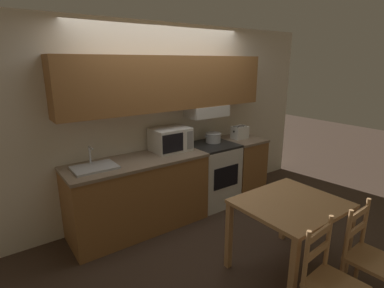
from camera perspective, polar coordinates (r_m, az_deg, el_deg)
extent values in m
plane|color=#3D2D23|center=(4.55, -4.80, -11.51)|extent=(16.00, 16.00, 0.00)
cube|color=silver|center=(4.15, -5.38, 4.50)|extent=(5.30, 0.05, 2.55)
cube|color=#936033|center=(3.93, -4.16, 11.52)|extent=(2.90, 0.32, 0.68)
cube|color=silver|center=(4.32, 2.75, 6.32)|extent=(0.60, 0.34, 0.16)
cube|color=#936033|center=(3.86, -10.08, -9.66)|extent=(1.72, 0.63, 0.88)
cube|color=#84705B|center=(3.69, -10.41, -3.24)|extent=(1.74, 0.65, 0.04)
cube|color=#936033|center=(4.83, 9.27, -4.37)|extent=(0.52, 0.63, 0.88)
cube|color=#84705B|center=(4.70, 9.51, 0.87)|extent=(0.54, 0.65, 0.04)
cube|color=silver|center=(4.46, 3.80, -5.88)|extent=(0.63, 0.62, 0.88)
cube|color=black|center=(4.31, 3.91, -0.23)|extent=(0.63, 0.62, 0.03)
cube|color=black|center=(4.22, 6.54, -6.27)|extent=(0.44, 0.01, 0.31)
cylinder|color=black|center=(4.13, 3.48, -0.77)|extent=(0.09, 0.09, 0.01)
cylinder|color=black|center=(4.31, 6.42, -0.14)|extent=(0.09, 0.09, 0.01)
cylinder|color=black|center=(4.32, 1.40, -0.03)|extent=(0.09, 0.09, 0.01)
cylinder|color=black|center=(4.49, 4.30, 0.54)|extent=(0.09, 0.09, 0.01)
cylinder|color=#B7BABF|center=(4.39, 4.07, 1.20)|extent=(0.22, 0.22, 0.14)
torus|color=#B7BABF|center=(4.38, 4.08, 2.03)|extent=(0.23, 0.23, 0.01)
cylinder|color=#B7BABF|center=(4.30, 2.74, 1.48)|extent=(0.05, 0.01, 0.01)
cylinder|color=#B7BABF|center=(4.47, 5.36, 1.96)|extent=(0.05, 0.01, 0.01)
cube|color=silver|center=(3.97, -4.15, 0.90)|extent=(0.49, 0.38, 0.31)
cube|color=black|center=(3.78, -3.63, 0.14)|extent=(0.30, 0.01, 0.24)
cube|color=gray|center=(3.92, -0.35, 0.74)|extent=(0.09, 0.01, 0.24)
cube|color=silver|center=(4.67, 9.08, 2.22)|extent=(0.24, 0.17, 0.19)
cube|color=black|center=(4.57, 7.96, 2.36)|extent=(0.01, 0.02, 0.02)
cube|color=black|center=(4.59, 8.38, 3.19)|extent=(0.03, 0.12, 0.01)
cube|color=black|center=(4.63, 8.88, 3.28)|extent=(0.03, 0.12, 0.01)
cube|color=black|center=(4.67, 9.38, 3.36)|extent=(0.03, 0.12, 0.01)
cube|color=black|center=(4.70, 9.86, 3.44)|extent=(0.03, 0.12, 0.01)
cube|color=#B7BABF|center=(3.51, -18.07, -4.27)|extent=(0.47, 0.35, 0.02)
cube|color=#4C4F54|center=(3.49, -17.99, -4.29)|extent=(0.40, 0.26, 0.01)
cylinder|color=#B7BABF|center=(3.59, -18.88, -1.99)|extent=(0.02, 0.02, 0.20)
cylinder|color=#B7BABF|center=(3.51, -18.72, -0.67)|extent=(0.02, 0.12, 0.02)
cube|color=tan|center=(3.08, 18.35, -10.74)|extent=(0.96, 0.84, 0.04)
cube|color=tan|center=(2.79, 18.64, -23.05)|extent=(0.06, 0.06, 0.72)
cube|color=tan|center=(3.44, 27.64, -16.07)|extent=(0.06, 0.06, 0.72)
cube|color=tan|center=(3.19, 7.03, -16.93)|extent=(0.06, 0.06, 0.72)
cube|color=tan|center=(3.77, 17.15, -12.07)|extent=(0.06, 0.06, 0.72)
cube|color=tan|center=(2.75, 25.68, -23.31)|extent=(0.41, 0.41, 0.03)
cylinder|color=tan|center=(2.54, 20.91, -19.59)|extent=(0.04, 0.04, 0.45)
cylinder|color=tan|center=(2.80, 24.49, -16.39)|extent=(0.04, 0.04, 0.45)
cube|color=tan|center=(2.60, 23.13, -15.41)|extent=(0.34, 0.05, 0.06)
cube|color=tan|center=(2.68, 22.75, -18.33)|extent=(0.34, 0.05, 0.06)
cylinder|color=tan|center=(3.06, 23.47, -23.66)|extent=(0.04, 0.04, 0.39)
cube|color=tan|center=(3.18, 31.28, -18.46)|extent=(0.40, 0.40, 0.03)
cylinder|color=tan|center=(2.96, 27.55, -14.98)|extent=(0.04, 0.04, 0.45)
cylinder|color=tan|center=(3.25, 30.11, -12.59)|extent=(0.04, 0.04, 0.45)
cube|color=tan|center=(3.05, 29.23, -11.49)|extent=(0.34, 0.04, 0.06)
cube|color=tan|center=(3.12, 28.84, -14.10)|extent=(0.34, 0.04, 0.06)
cylinder|color=tan|center=(3.20, 26.48, -22.03)|extent=(0.04, 0.04, 0.39)
cylinder|color=tan|center=(3.47, 29.05, -19.24)|extent=(0.04, 0.04, 0.39)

